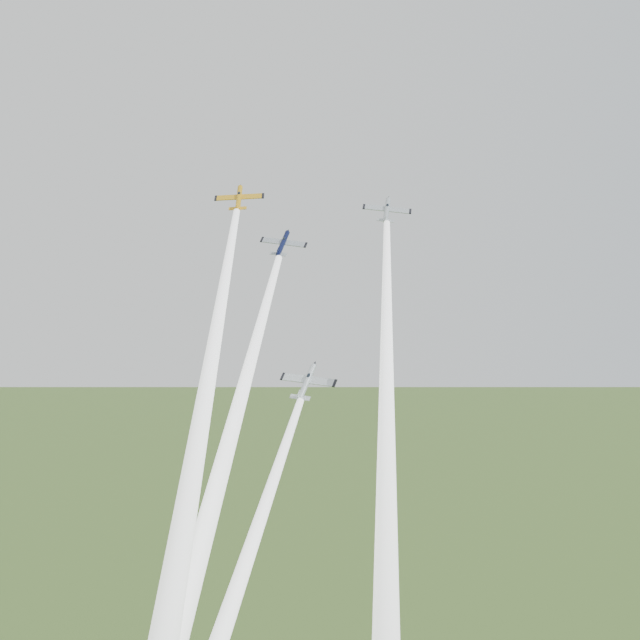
% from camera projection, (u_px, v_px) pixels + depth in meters
% --- Properties ---
extents(plane_yellow, '(7.82, 7.00, 6.07)m').
position_uv_depth(plane_yellow, '(239.00, 198.00, 116.21)').
color(plane_yellow, gold).
extents(smoke_trail_yellow, '(9.71, 51.58, 48.23)m').
position_uv_depth(smoke_trail_yellow, '(206.00, 390.00, 89.24)').
color(smoke_trail_yellow, white).
extents(plane_navy, '(8.55, 7.18, 6.25)m').
position_uv_depth(plane_navy, '(283.00, 243.00, 114.22)').
color(plane_navy, black).
extents(smoke_trail_navy, '(16.88, 48.96, 46.88)m').
position_uv_depth(smoke_trail_navy, '(228.00, 446.00, 88.40)').
color(smoke_trail_navy, white).
extents(plane_silver_right, '(8.95, 7.44, 6.75)m').
position_uv_depth(plane_silver_right, '(387.00, 210.00, 122.60)').
color(plane_silver_right, '#B3BBC2').
extents(smoke_trail_silver_right, '(12.81, 54.18, 50.95)m').
position_uv_depth(smoke_trail_silver_right, '(387.00, 405.00, 94.26)').
color(smoke_trail_silver_right, white).
extents(plane_silver_low, '(10.06, 8.90, 6.81)m').
position_uv_depth(plane_silver_low, '(307.00, 382.00, 105.47)').
color(plane_silver_low, silver).
extents(smoke_trail_silver_low, '(20.40, 39.73, 39.71)m').
position_uv_depth(smoke_trail_silver_low, '(233.00, 599.00, 84.27)').
color(smoke_trail_silver_low, white).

